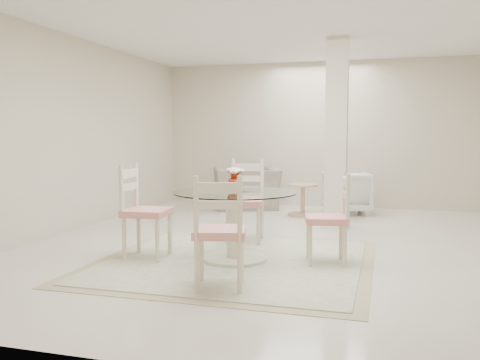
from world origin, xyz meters
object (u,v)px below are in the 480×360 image
(red_vase, at_px, (235,180))
(dining_chair_south, at_px, (219,224))
(dining_chair_north, at_px, (246,194))
(armchair_white, at_px, (346,193))
(dining_chair_west, at_px, (141,204))
(column, at_px, (337,134))
(dining_table, at_px, (235,226))
(dining_chair_east, at_px, (333,212))
(side_table, at_px, (303,201))
(recliner_taupe, at_px, (246,188))

(red_vase, height_order, dining_chair_south, dining_chair_south)
(dining_chair_north, xyz_separation_m, armchair_white, (1.03, 2.75, -0.24))
(dining_chair_west, height_order, armchair_white, dining_chair_west)
(column, bearing_deg, red_vase, -109.66)
(dining_table, bearing_deg, dining_chair_south, -80.82)
(dining_chair_east, distance_m, dining_chair_north, 1.44)
(side_table, bearing_deg, recliner_taupe, 153.53)
(recliner_taupe, bearing_deg, red_vase, 80.27)
(dining_chair_north, bearing_deg, dining_chair_south, -88.23)
(dining_chair_west, bearing_deg, column, -40.15)
(dining_chair_west, bearing_deg, armchair_white, -29.09)
(dining_chair_west, relative_size, armchair_white, 1.44)
(dining_chair_north, relative_size, recliner_taupe, 0.99)
(dining_chair_west, distance_m, recliner_taupe, 4.00)
(dining_chair_west, xyz_separation_m, recliner_taupe, (0.09, 3.99, -0.22))
(dining_chair_north, distance_m, armchair_white, 2.95)
(side_table, bearing_deg, dining_chair_south, -90.49)
(column, distance_m, dining_chair_west, 3.17)
(recliner_taupe, bearing_deg, column, 115.63)
(column, distance_m, side_table, 1.60)
(recliner_taupe, bearing_deg, dining_chair_south, 79.36)
(dining_chair_north, bearing_deg, recliner_taupe, 98.06)
(dining_table, height_order, dining_chair_west, dining_chair_west)
(dining_table, xyz_separation_m, side_table, (0.20, 3.28, -0.14))
(red_vase, xyz_separation_m, dining_chair_north, (-0.16, 1.01, -0.27))
(red_vase, distance_m, armchair_white, 3.90)
(recliner_taupe, height_order, armchair_white, recliner_taupe)
(side_table, bearing_deg, armchair_white, 35.80)
(dining_chair_north, height_order, side_table, dining_chair_north)
(red_vase, bearing_deg, dining_chair_north, 98.73)
(dining_table, relative_size, side_table, 2.45)
(side_table, bearing_deg, dining_table, -93.48)
(dining_chair_east, xyz_separation_m, dining_chair_south, (-0.84, -1.17, 0.03))
(dining_table, height_order, red_vase, red_vase)
(dining_table, bearing_deg, dining_chair_west, -171.58)
(dining_chair_east, bearing_deg, column, 173.56)
(column, height_order, dining_chair_north, column)
(dining_chair_west, bearing_deg, side_table, -22.85)
(armchair_white, bearing_deg, dining_table, 62.84)
(dining_chair_south, relative_size, recliner_taupe, 0.96)
(red_vase, relative_size, dining_chair_west, 0.22)
(red_vase, distance_m, dining_chair_east, 1.07)
(red_vase, bearing_deg, dining_chair_east, 8.99)
(dining_table, bearing_deg, dining_chair_north, 98.69)
(dining_chair_east, bearing_deg, red_vase, -92.18)
(red_vase, distance_m, dining_chair_south, 1.06)
(column, bearing_deg, dining_chair_east, -85.27)
(red_vase, height_order, side_table, red_vase)
(red_vase, distance_m, side_table, 3.35)
(dining_chair_north, bearing_deg, armchair_white, 62.40)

